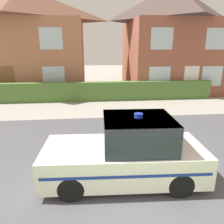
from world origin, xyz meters
name	(u,v)px	position (x,y,z in m)	size (l,w,h in m)	color
road_strip	(114,150)	(0.00, 4.67, 0.01)	(28.00, 6.93, 0.01)	#4C4C51
garden_hedge	(102,91)	(0.05, 11.75, 0.59)	(14.17, 0.52, 1.18)	#4C7233
police_car	(127,153)	(0.14, 2.99, 0.75)	(4.00, 1.85, 1.76)	black
house_left	(26,41)	(-5.31, 15.63, 3.72)	(8.72, 6.16, 7.29)	#A86B4C
house_right	(171,39)	(5.56, 15.18, 3.90)	(6.78, 6.87, 7.63)	#93513D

